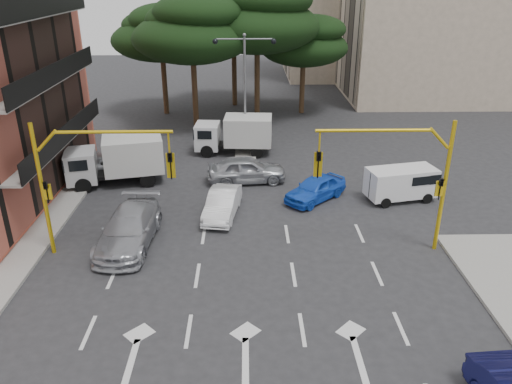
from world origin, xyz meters
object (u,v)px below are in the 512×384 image
car_silver_wagon (129,229)px  van_white (401,184)px  car_blue_compact (316,188)px  signal_mast_right (405,169)px  box_truck_a (116,161)px  car_silver_cross_a (116,164)px  signal_mast_left (82,172)px  car_silver_cross_b (247,169)px  box_truck_b (234,135)px  street_lamp_center (245,72)px  car_white_hatch (222,204)px

car_silver_wagon → van_white: van_white is taller
car_blue_compact → van_white: size_ratio=1.07×
car_silver_wagon → signal_mast_right: bearing=-0.1°
box_truck_a → car_blue_compact: bearing=-115.9°
car_silver_cross_a → box_truck_a: 1.71m
signal_mast_left → car_silver_wagon: 3.50m
car_silver_cross_b → box_truck_a: bearing=85.1°
signal_mast_right → box_truck_b: (-7.55, 13.26, -2.58)m
signal_mast_left → box_truck_b: size_ratio=1.14×
signal_mast_right → street_lamp_center: 15.65m
signal_mast_right → signal_mast_left: size_ratio=1.00×
van_white → car_silver_cross_a: bearing=-116.5°
street_lamp_center → car_blue_compact: street_lamp_center is taller
car_white_hatch → car_silver_cross_b: car_silver_cross_b is taller
car_silver_wagon → car_silver_cross_b: car_silver_wagon is taller
car_white_hatch → car_blue_compact: car_blue_compact is taller
car_silver_cross_a → car_silver_wagon: bearing=-173.9°
signal_mast_left → box_truck_a: bearing=95.4°
street_lamp_center → car_white_hatch: size_ratio=1.93×
street_lamp_center → car_silver_cross_a: (-8.00, -4.50, -4.75)m
car_silver_wagon → car_silver_cross_a: bearing=110.1°
car_silver_wagon → box_truck_b: size_ratio=1.04×
street_lamp_center → car_silver_cross_a: size_ratio=1.59×
car_blue_compact → car_silver_cross_b: 4.60m
car_silver_cross_a → box_truck_b: (7.25, 3.75, 0.62)m
car_silver_cross_a → van_white: bearing=-114.9°
car_blue_compact → van_white: van_white is taller
signal_mast_right → car_silver_wagon: 12.54m
van_white → box_truck_a: box_truck_a is taller
signal_mast_right → car_white_hatch: bearing=155.8°
car_silver_cross_a → box_truck_b: box_truck_b is taller
car_blue_compact → car_silver_wagon: (-9.18, -4.74, 0.12)m
box_truck_b → car_silver_wagon: bearing=163.6°
signal_mast_left → street_lamp_center: (6.80, 14.01, 1.54)m
car_white_hatch → car_silver_cross_b: size_ratio=0.87×
car_blue_compact → car_silver_cross_a: 12.53m
signal_mast_left → car_white_hatch: size_ratio=1.49×
car_white_hatch → box_truck_a: box_truck_a is taller
signal_mast_left → car_silver_cross_b: (6.88, 8.06, -3.09)m
signal_mast_right → box_truck_b: size_ratio=1.14×
signal_mast_right → van_white: 6.35m
street_lamp_center → van_white: size_ratio=2.10×
car_white_hatch → signal_mast_left: bearing=-138.9°
street_lamp_center → car_silver_cross_a: 10.33m
van_white → box_truck_a: (-16.06, 2.65, 0.45)m
car_silver_wagon → car_silver_cross_b: size_ratio=1.18×
car_white_hatch → box_truck_b: bearing=96.1°
car_white_hatch → car_silver_cross_a: size_ratio=0.82×
car_silver_cross_b → box_truck_b: 5.29m
street_lamp_center → box_truck_a: street_lamp_center is taller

